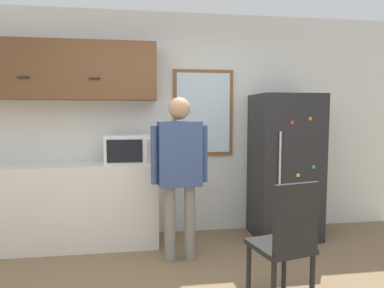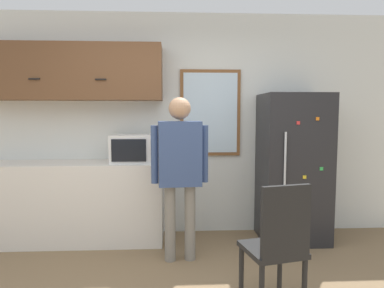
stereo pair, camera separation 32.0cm
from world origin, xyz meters
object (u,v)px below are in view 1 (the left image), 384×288
object	(u,v)px
microwave	(130,149)
chair	(287,239)
person	(180,163)
refrigerator	(285,166)

from	to	relation	value
microwave	chair	world-z (taller)	microwave
microwave	person	world-z (taller)	person
microwave	person	bearing A→B (deg)	-47.65
chair	person	bearing A→B (deg)	-67.04
microwave	refrigerator	xyz separation A→B (m)	(1.84, -0.03, -0.23)
chair	refrigerator	bearing A→B (deg)	-125.77
microwave	refrigerator	size ratio (longest dim) A/B	0.31
person	chair	xyz separation A→B (m)	(0.70, -0.97, -0.46)
person	chair	size ratio (longest dim) A/B	1.66
person	refrigerator	world-z (taller)	refrigerator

